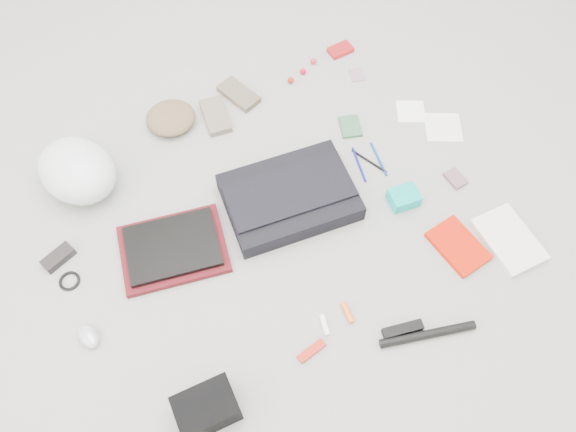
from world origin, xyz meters
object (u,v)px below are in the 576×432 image
messenger_bag (289,197)px  book_red (458,246)px  bike_helmet (77,170)px  laptop (172,246)px  accordion_wallet (404,198)px  camera_bag (207,408)px

messenger_bag → book_red: messenger_bag is taller
messenger_bag → bike_helmet: bike_helmet is taller
laptop → book_red: bearing=-15.0°
laptop → accordion_wallet: bearing=-1.9°
laptop → accordion_wallet: size_ratio=3.02×
messenger_bag → laptop: bearing=-174.6°
camera_bag → book_red: camera_bag is taller
bike_helmet → camera_bag: size_ratio=1.75×
camera_bag → book_red: 0.98m
accordion_wallet → laptop: bearing=174.1°
camera_bag → book_red: (0.98, 0.01, -0.05)m
camera_bag → accordion_wallet: camera_bag is taller
accordion_wallet → book_red: bearing=-67.2°
laptop → accordion_wallet: accordion_wallet is taller
camera_bag → messenger_bag: bearing=47.0°
accordion_wallet → bike_helmet: bearing=156.7°
laptop → book_red: size_ratio=1.54×
book_red → accordion_wallet: (-0.04, 0.25, 0.01)m
book_red → accordion_wallet: bearing=98.7°
accordion_wallet → camera_bag: bearing=-151.3°
messenger_bag → bike_helmet: (-0.58, 0.48, 0.05)m
camera_bag → bike_helmet: bearing=97.7°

